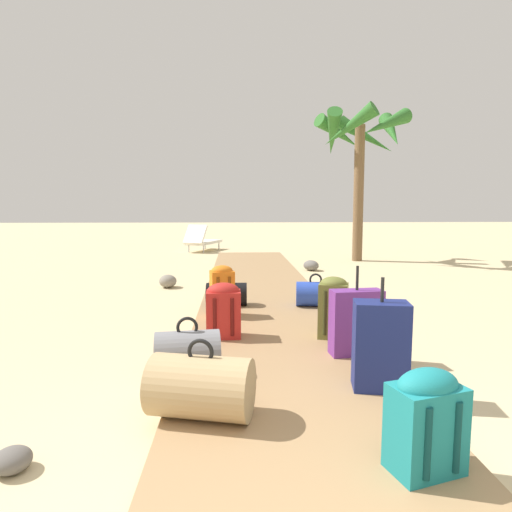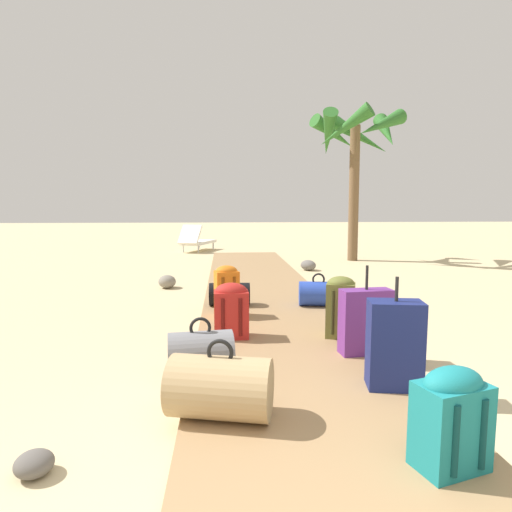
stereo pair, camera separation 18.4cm
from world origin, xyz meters
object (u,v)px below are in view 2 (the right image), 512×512
backpack_red (231,309)px  lounge_chair (197,240)px  backpack_orange (227,290)px  suitcase_purple (366,321)px  duffel_bag_black (230,294)px  palm_tree_far_right (356,141)px  duffel_bag_tan (220,387)px  duffel_bag_blue (318,293)px  backpack_olive (340,305)px  backpack_teal (452,416)px  duffel_bag_grey (201,353)px  suitcase_navy (395,344)px

backpack_red → lounge_chair: (-0.89, 8.78, -0.04)m
backpack_orange → suitcase_purple: 1.81m
duffel_bag_black → palm_tree_far_right: 6.53m
duffel_bag_tan → duffel_bag_blue: 3.10m
backpack_olive → duffel_bag_blue: size_ratio=1.14×
lounge_chair → backpack_red: bearing=-84.2°
backpack_red → backpack_teal: size_ratio=1.05×
suitcase_purple → palm_tree_far_right: size_ratio=0.21×
duffel_bag_black → lounge_chair: 7.49m
duffel_bag_tan → duffel_bag_grey: size_ratio=1.31×
duffel_bag_black → palm_tree_far_right: palm_tree_far_right is taller
backpack_orange → duffel_bag_grey: 1.76m
backpack_red → palm_tree_far_right: (3.17, 6.38, 2.56)m
duffel_bag_blue → suitcase_purple: (0.01, -1.80, 0.13)m
palm_tree_far_right → backpack_red: bearing=-116.4°
suitcase_purple → duffel_bag_grey: 1.45m
backpack_red → duffel_bag_blue: (1.14, 1.25, -0.13)m
backpack_teal → duffel_bag_grey: backpack_teal is taller
backpack_orange → backpack_teal: backpack_orange is taller
duffel_bag_black → duffel_bag_grey: bearing=-96.3°
backpack_red → duffel_bag_blue: backpack_red is taller
duffel_bag_grey → palm_tree_far_right: palm_tree_far_right is taller
duffel_bag_blue → lounge_chair: (-2.03, 7.53, 0.09)m
backpack_red → duffel_bag_black: 1.35m
backpack_orange → suitcase_navy: bearing=-60.6°
backpack_red → duffel_bag_black: size_ratio=1.02×
backpack_olive → duffel_bag_blue: backpack_olive is taller
backpack_red → backpack_olive: (1.06, -0.07, 0.03)m
backpack_teal → backpack_red: bearing=115.3°
duffel_bag_tan → backpack_red: backpack_red is taller
palm_tree_far_right → lounge_chair: palm_tree_far_right is taller
backpack_teal → duffel_bag_blue: backpack_teal is taller
duffel_bag_grey → lounge_chair: bearing=93.8°
duffel_bag_blue → backpack_olive: bearing=-93.3°
duffel_bag_blue → palm_tree_far_right: 6.14m
duffel_bag_tan → backpack_orange: backpack_orange is taller
lounge_chair → duffel_bag_blue: bearing=-74.9°
backpack_olive → backpack_red: bearing=176.3°
suitcase_navy → palm_tree_far_right: palm_tree_far_right is taller
backpack_teal → suitcase_purple: suitcase_purple is taller
lounge_chair → duffel_bag_grey: bearing=-86.2°
backpack_red → suitcase_purple: (1.15, -0.55, 0.00)m
duffel_bag_grey → backpack_orange: bearing=83.1°
backpack_teal → palm_tree_far_right: bearing=76.0°
suitcase_purple → duffel_bag_tan: bearing=-140.0°
duffel_bag_tan → backpack_orange: size_ratio=1.14×
backpack_red → duffel_bag_tan: bearing=-93.3°
backpack_olive → duffel_bag_blue: (0.08, 1.32, -0.16)m
duffel_bag_tan → duffel_bag_black: bearing=88.1°
backpack_orange → suitcase_purple: (1.19, -1.36, -0.03)m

